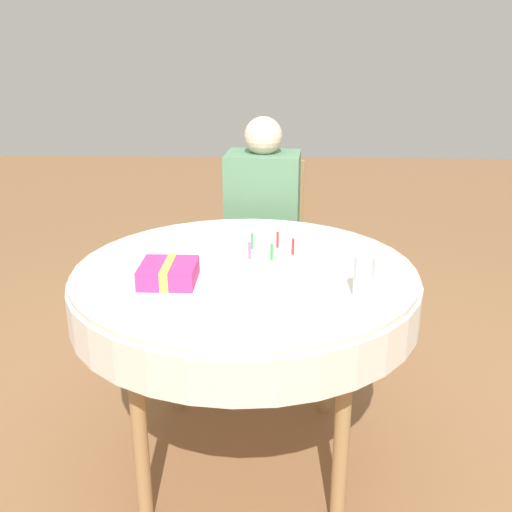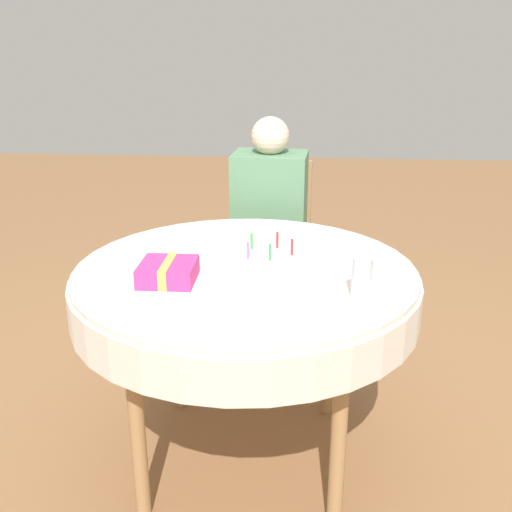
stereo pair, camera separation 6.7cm
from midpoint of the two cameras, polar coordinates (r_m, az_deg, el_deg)
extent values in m
plane|color=#8C603D|center=(2.41, -1.78, -18.49)|extent=(12.00, 12.00, 0.00)
cylinder|color=silver|center=(2.02, -2.01, -1.39)|extent=(1.15, 1.15, 0.02)
cylinder|color=silver|center=(2.05, -1.99, -3.45)|extent=(1.17, 1.17, 0.14)
cylinder|color=#A37A4C|center=(1.98, -12.09, -15.12)|extent=(0.05, 0.05, 0.75)
cylinder|color=#A37A4C|center=(1.93, 7.20, -15.76)|extent=(0.05, 0.05, 0.75)
cylinder|color=#A37A4C|center=(2.50, -8.66, -6.81)|extent=(0.05, 0.05, 0.75)
cylinder|color=#A37A4C|center=(2.47, 6.04, -7.12)|extent=(0.05, 0.05, 0.75)
cube|color=#A37A4C|center=(2.91, -0.01, -0.96)|extent=(0.43, 0.43, 0.04)
cube|color=#A37A4C|center=(3.01, 0.38, 4.80)|extent=(0.37, 0.06, 0.47)
cylinder|color=#A37A4C|center=(2.87, -3.93, -6.46)|extent=(0.04, 0.04, 0.43)
cylinder|color=#A37A4C|center=(2.83, 3.16, -6.82)|extent=(0.04, 0.04, 0.43)
cylinder|color=#A37A4C|center=(3.19, -2.82, -3.63)|extent=(0.04, 0.04, 0.43)
cylinder|color=#A37A4C|center=(3.15, 3.54, -3.92)|extent=(0.04, 0.04, 0.43)
cylinder|color=beige|center=(2.85, -2.11, -6.26)|extent=(0.09, 0.09, 0.47)
cylinder|color=beige|center=(2.83, 1.29, -6.43)|extent=(0.09, 0.09, 0.47)
cube|color=#568460|center=(2.82, -0.01, 4.44)|extent=(0.35, 0.28, 0.53)
sphere|color=beige|center=(2.75, -0.02, 11.37)|extent=(0.17, 0.17, 0.17)
cube|color=white|center=(1.90, 0.07, -2.47)|extent=(0.34, 0.34, 0.00)
cube|color=silver|center=(1.88, 0.07, -1.13)|extent=(0.29, 0.29, 0.09)
cylinder|color=red|center=(1.85, 2.52, 0.90)|extent=(0.01, 0.01, 0.05)
cylinder|color=red|center=(1.91, 1.07, 1.56)|extent=(0.01, 0.01, 0.05)
cylinder|color=green|center=(1.90, -1.38, 1.41)|extent=(0.01, 0.01, 0.05)
cylinder|color=#D166B2|center=(1.81, -1.68, 0.51)|extent=(0.01, 0.01, 0.05)
cylinder|color=green|center=(1.80, 0.44, 0.38)|extent=(0.01, 0.01, 0.05)
cylinder|color=silver|center=(1.80, 9.16, -1.94)|extent=(0.06, 0.06, 0.13)
cube|color=#D13384|center=(1.91, -9.32, -1.61)|extent=(0.17, 0.17, 0.06)
cube|color=#EAE54C|center=(1.91, -9.32, -1.61)|extent=(0.03, 0.18, 0.07)
camera|label=1|loc=(0.03, -90.98, -0.36)|focal=42.00mm
camera|label=2|loc=(0.03, 89.02, 0.36)|focal=42.00mm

